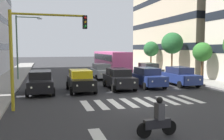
# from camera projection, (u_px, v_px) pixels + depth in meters

# --- Properties ---
(ground_plane) EXTENTS (180.00, 180.00, 0.00)m
(ground_plane) POSITION_uv_depth(u_px,v_px,m) (142.00, 102.00, 15.84)
(ground_plane) COLOR #2D2D30
(building_left_block_0) EXTENTS (8.43, 20.88, 22.20)m
(building_left_block_0) POSITION_uv_depth(u_px,v_px,m) (181.00, 0.00, 39.22)
(building_left_block_0) COLOR beige
(building_left_block_0) RESTS_ON ground_plane
(crosswalk_markings) EXTENTS (7.65, 2.80, 0.01)m
(crosswalk_markings) POSITION_uv_depth(u_px,v_px,m) (142.00, 102.00, 15.84)
(crosswalk_markings) COLOR silver
(crosswalk_markings) RESTS_ON ground_plane
(lane_arrow_1) EXTENTS (0.50, 2.20, 0.01)m
(lane_arrow_1) POSITION_uv_depth(u_px,v_px,m) (99.00, 138.00, 9.48)
(lane_arrow_1) COLOR silver
(lane_arrow_1) RESTS_ON ground_plane
(car_0) EXTENTS (2.02, 4.44, 1.72)m
(car_0) POSITION_uv_depth(u_px,v_px,m) (180.00, 76.00, 22.82)
(car_0) COLOR navy
(car_0) RESTS_ON ground_plane
(car_1) EXTENTS (2.02, 4.44, 1.72)m
(car_1) POSITION_uv_depth(u_px,v_px,m) (148.00, 77.00, 21.94)
(car_1) COLOR navy
(car_1) RESTS_ON ground_plane
(car_2) EXTENTS (2.02, 4.44, 1.72)m
(car_2) POSITION_uv_depth(u_px,v_px,m) (119.00, 78.00, 20.97)
(car_2) COLOR black
(car_2) RESTS_ON ground_plane
(car_3) EXTENTS (2.02, 4.44, 1.72)m
(car_3) POSITION_uv_depth(u_px,v_px,m) (81.00, 80.00, 19.74)
(car_3) COLOR black
(car_3) RESTS_ON ground_plane
(car_4) EXTENTS (2.02, 4.44, 1.72)m
(car_4) POSITION_uv_depth(u_px,v_px,m) (40.00, 82.00, 18.85)
(car_4) COLOR black
(car_4) RESTS_ON ground_plane
(car_row2_0) EXTENTS (2.02, 4.44, 1.72)m
(car_row2_0) POSITION_uv_depth(u_px,v_px,m) (102.00, 71.00, 27.84)
(car_row2_0) COLOR #B2B7BC
(car_row2_0) RESTS_ON ground_plane
(car_row2_1) EXTENTS (2.02, 4.44, 1.72)m
(car_row2_1) POSITION_uv_depth(u_px,v_px,m) (149.00, 70.00, 29.02)
(car_row2_1) COLOR #474C51
(car_row2_1) RESTS_ON ground_plane
(bus_behind_traffic) EXTENTS (2.78, 10.50, 3.00)m
(bus_behind_traffic) POSITION_uv_depth(u_px,v_px,m) (111.00, 60.00, 33.70)
(bus_behind_traffic) COLOR #DB5193
(bus_behind_traffic) RESTS_ON ground_plane
(motorcycle_with_rider) EXTENTS (1.70, 0.38, 1.57)m
(motorcycle_with_rider) POSITION_uv_depth(u_px,v_px,m) (158.00, 120.00, 9.56)
(motorcycle_with_rider) COLOR black
(motorcycle_with_rider) RESTS_ON ground_plane
(traffic_light_gantry) EXTENTS (4.25, 0.36, 5.50)m
(traffic_light_gantry) POSITION_uv_depth(u_px,v_px,m) (34.00, 44.00, 13.57)
(traffic_light_gantry) COLOR #AD991E
(traffic_light_gantry) RESTS_ON ground_plane
(street_lamp_left) EXTENTS (3.22, 0.28, 7.60)m
(street_lamp_left) POSITION_uv_depth(u_px,v_px,m) (224.00, 32.00, 20.10)
(street_lamp_left) COLOR #4C6B56
(street_lamp_left) RESTS_ON sidewalk_left
(street_lamp_right) EXTENTS (2.75, 0.28, 6.76)m
(street_lamp_right) POSITION_uv_depth(u_px,v_px,m) (21.00, 40.00, 26.20)
(street_lamp_right) COLOR #4C6B56
(street_lamp_right) RESTS_ON sidewalk_right
(street_tree_1) EXTENTS (1.99, 1.99, 3.93)m
(street_tree_1) POSITION_uv_depth(u_px,v_px,m) (202.00, 52.00, 25.49)
(street_tree_1) COLOR #513823
(street_tree_1) RESTS_ON sidewalk_left
(street_tree_2) EXTENTS (2.66, 2.66, 5.28)m
(street_tree_2) POSITION_uv_depth(u_px,v_px,m) (172.00, 43.00, 30.48)
(street_tree_2) COLOR #513823
(street_tree_2) RESTS_ON sidewalk_left
(street_tree_3) EXTENTS (2.28, 2.28, 4.37)m
(street_tree_3) POSITION_uv_depth(u_px,v_px,m) (151.00, 49.00, 37.24)
(street_tree_3) COLOR #513823
(street_tree_3) RESTS_ON sidewalk_left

